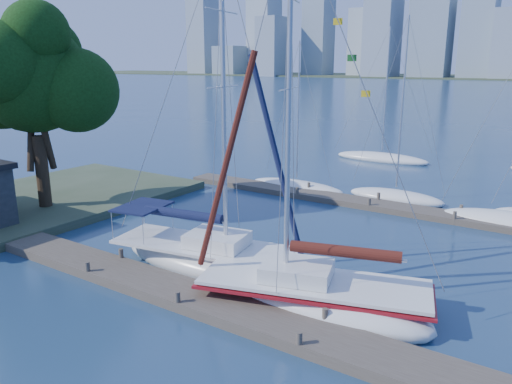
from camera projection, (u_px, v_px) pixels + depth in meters
The scene contains 10 objects.
ground at pixel (194, 302), 18.87m from camera, with size 700.00×700.00×0.00m, color #162F47.
near_dock at pixel (194, 298), 18.81m from camera, with size 26.00×2.00×0.40m, color #4A4036.
far_dock at pixel (389, 207), 30.64m from camera, with size 30.00×1.80×0.36m, color #4A4036.
shore at pixel (13, 207), 30.34m from camera, with size 12.00×22.00×0.50m, color #38472D.
tree at pixel (32, 74), 27.83m from camera, with size 8.86×8.09×12.03m.
sailboat_navy at pixel (205, 244), 21.93m from camera, with size 9.33×4.45×14.07m.
sailboat_maroon at pixel (313, 280), 18.27m from camera, with size 9.45×5.37×14.20m.
bg_boat_1 at pixel (297, 186), 35.69m from camera, with size 7.43×4.35×10.51m.
bg_boat_2 at pixel (396, 197), 32.84m from camera, with size 6.45×2.51×11.90m.
bg_boat_6 at pixel (382, 158), 46.03m from camera, with size 8.96×4.87×12.19m.
Camera 1 is at (11.48, -13.03, 8.79)m, focal length 35.00 mm.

